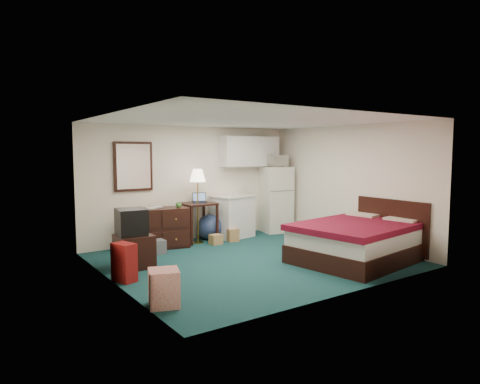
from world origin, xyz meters
TOP-DOWN VIEW (x-y plane):
  - floor at (0.00, 0.00)m, footprint 5.00×4.50m
  - ceiling at (0.00, 0.00)m, footprint 5.00×4.50m
  - walls at (0.00, 0.00)m, footprint 5.01×4.51m
  - mirror at (-1.35, 2.22)m, footprint 0.80×0.06m
  - upper_cabinets at (1.45, 2.08)m, footprint 1.50×0.35m
  - headboard at (2.46, -1.14)m, footprint 0.06×1.56m
  - dresser at (-1.00, 1.84)m, footprint 1.28×0.77m
  - floor_lamp at (-0.10, 1.80)m, footprint 0.34×0.34m
  - desk at (-0.03, 1.93)m, footprint 0.69×0.69m
  - exercise_ball at (0.27, 1.96)m, footprint 0.62×0.62m
  - kitchen_counter at (0.85, 1.91)m, footprint 0.95×0.79m
  - fridge at (2.10, 1.88)m, footprint 0.77×0.77m
  - bed at (1.48, -1.14)m, footprint 2.33×1.93m
  - tv_stand at (-1.93, 0.72)m, footprint 0.55×0.60m
  - suitcase at (-2.34, 0.03)m, footprint 0.33×0.41m
  - retail_box at (-2.28, -1.26)m, footprint 0.48×0.48m
  - file_bin at (-1.26, 1.40)m, footprint 0.39×0.30m
  - cardboard_box_a at (0.14, 1.47)m, footprint 0.25×0.22m
  - cardboard_box_b at (0.60, 1.55)m, footprint 0.27×0.30m
  - laptop at (0.02, 1.91)m, footprint 0.36×0.33m
  - crt_tv at (-1.95, 0.75)m, footprint 0.53×0.56m
  - microwave at (2.08, 1.84)m, footprint 0.57×0.42m
  - book_a at (-1.22, 1.87)m, footprint 0.17×0.05m
  - book_b at (-1.07, 1.95)m, footprint 0.19×0.06m
  - mug at (-0.60, 1.70)m, footprint 0.13×0.11m

SIDE VIEW (x-z plane):
  - floor at x=0.00m, z-range -0.01..0.01m
  - cardboard_box_a at x=0.14m, z-range 0.00..0.21m
  - file_bin at x=-1.26m, z-range 0.00..0.26m
  - cardboard_box_b at x=0.60m, z-range 0.00..0.28m
  - retail_box at x=-2.28m, z-range 0.00..0.47m
  - tv_stand at x=-1.93m, z-range 0.00..0.55m
  - exercise_ball at x=0.27m, z-range 0.00..0.56m
  - suitcase at x=-2.34m, z-range 0.00..0.58m
  - bed at x=1.48m, z-range 0.00..0.68m
  - dresser at x=-1.00m, z-range 0.00..0.81m
  - desk at x=-0.03m, z-range 0.00..0.85m
  - kitchen_counter at x=0.85m, z-range 0.00..0.92m
  - headboard at x=2.46m, z-range 0.05..1.05m
  - crt_tv at x=-1.95m, z-range 0.55..0.99m
  - floor_lamp at x=-0.10m, z-range 0.00..1.58m
  - fridge at x=2.10m, z-range 0.00..1.59m
  - mug at x=-0.60m, z-range 0.81..0.93m
  - book_a at x=-1.22m, z-range 0.81..1.05m
  - book_b at x=-1.07m, z-range 0.81..1.06m
  - laptop at x=0.02m, z-range 0.85..1.05m
  - walls at x=0.00m, z-range 0.00..2.50m
  - mirror at x=-1.35m, z-range 1.15..2.15m
  - microwave at x=2.08m, z-range 1.59..1.93m
  - upper_cabinets at x=1.45m, z-range 1.60..2.30m
  - ceiling at x=0.00m, z-range 2.50..2.50m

